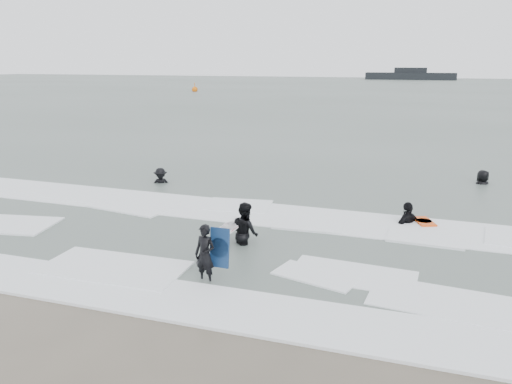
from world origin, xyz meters
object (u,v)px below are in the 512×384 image
(surfer_right_near, at_px, (407,224))
(surfer_right_far, at_px, (482,185))
(surfer_wading, at_px, (245,244))
(buoy, at_px, (195,89))
(surfer_centre, at_px, (206,283))
(surfer_breaker, at_px, (161,184))
(vessel_horizon, at_px, (410,75))

(surfer_right_near, xyz_separation_m, surfer_right_far, (2.76, 6.57, 0.00))
(surfer_wading, xyz_separation_m, buoy, (-34.33, 67.25, 0.42))
(surfer_right_far, bearing_deg, surfer_centre, 22.94)
(surfer_centre, xyz_separation_m, surfer_breaker, (-5.96, 8.35, 0.00))
(surfer_right_far, height_order, buoy, buoy)
(surfer_breaker, distance_m, buoy, 67.88)
(surfer_wading, bearing_deg, buoy, -19.95)
(surfer_wading, relative_size, buoy, 1.09)
(buoy, bearing_deg, surfer_right_near, -58.78)
(surfer_breaker, xyz_separation_m, surfer_right_far, (13.05, 4.42, 0.00))
(surfer_right_near, height_order, buoy, buoy)
(surfer_right_near, distance_m, buoy, 74.61)
(surfer_centre, relative_size, surfer_breaker, 0.94)
(surfer_right_near, height_order, surfer_right_far, surfer_right_near)
(surfer_centre, xyz_separation_m, surfer_wading, (-0.01, 2.76, 0.00))
(surfer_right_near, relative_size, buoy, 1.15)
(surfer_right_far, bearing_deg, surfer_wading, 16.63)
(surfer_centre, bearing_deg, surfer_right_far, 71.84)
(surfer_right_far, bearing_deg, buoy, -92.14)
(surfer_centre, height_order, surfer_right_far, surfer_right_far)
(surfer_breaker, bearing_deg, surfer_centre, -81.19)
(surfer_breaker, distance_m, surfer_right_near, 10.51)
(surfer_right_near, xyz_separation_m, buoy, (-38.67, 63.80, 0.42))
(surfer_wading, xyz_separation_m, surfer_right_near, (4.34, 3.45, 0.00))
(buoy, bearing_deg, surfer_centre, -63.87)
(surfer_right_near, height_order, vessel_horizon, vessel_horizon)
(surfer_centre, xyz_separation_m, surfer_right_far, (7.09, 12.77, 0.00))
(vessel_horizon, bearing_deg, surfer_right_near, -87.52)
(surfer_right_near, bearing_deg, surfer_right_far, -164.52)
(surfer_wading, distance_m, surfer_right_near, 5.54)
(vessel_horizon, bearing_deg, surfer_right_far, -86.19)
(surfer_breaker, xyz_separation_m, vessel_horizon, (4.38, 134.51, 1.26))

